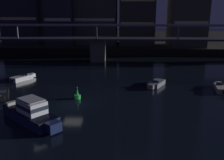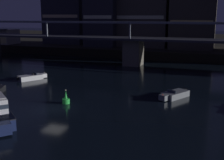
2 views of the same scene
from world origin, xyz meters
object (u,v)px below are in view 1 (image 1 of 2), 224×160
at_px(speedboat_near_right, 2,94).
at_px(speedboat_mid_center, 156,84).
at_px(river_bridge, 98,44).
at_px(speedboat_near_center, 221,88).
at_px(speedboat_mid_left, 23,78).
at_px(channel_buoy, 77,96).
at_px(cabin_cruiser_near_left, 31,113).

relative_size(speedboat_near_right, speedboat_mid_center, 1.03).
xyz_separation_m(river_bridge, speedboat_mid_center, (12.36, -23.09, -4.02)).
bearing_deg(speedboat_near_center, speedboat_mid_left, 172.16).
bearing_deg(speedboat_mid_left, river_bridge, 59.51).
xyz_separation_m(river_bridge, channel_buoy, (0.26, -30.28, -3.96)).
bearing_deg(speedboat_near_center, river_bridge, 131.89).
distance_m(cabin_cruiser_near_left, speedboat_mid_left, 19.88).
height_order(cabin_cruiser_near_left, channel_buoy, cabin_cruiser_near_left).
xyz_separation_m(cabin_cruiser_near_left, channel_buoy, (3.72, 7.96, -0.57)).
xyz_separation_m(cabin_cruiser_near_left, speedboat_near_right, (-7.62, 8.32, -0.64)).
bearing_deg(speedboat_near_center, cabin_cruiser_near_left, -152.96).
xyz_separation_m(speedboat_mid_left, channel_buoy, (12.21, -10.00, 0.06)).
bearing_deg(speedboat_near_center, channel_buoy, -166.67).
bearing_deg(channel_buoy, speedboat_mid_left, 140.70).
relative_size(cabin_cruiser_near_left, speedboat_near_center, 1.60).
bearing_deg(cabin_cruiser_near_left, channel_buoy, 64.96).
xyz_separation_m(speedboat_near_center, speedboat_near_right, (-33.52, -4.90, 0.00)).
height_order(speedboat_near_right, speedboat_mid_center, same).
distance_m(river_bridge, speedboat_mid_left, 23.88).
height_order(river_bridge, speedboat_mid_left, river_bridge).
distance_m(cabin_cruiser_near_left, channel_buoy, 8.81).
bearing_deg(river_bridge, speedboat_mid_center, -61.84).
relative_size(cabin_cruiser_near_left, speedboat_mid_left, 1.72).
bearing_deg(cabin_cruiser_near_left, speedboat_near_center, 27.04).
distance_m(speedboat_near_center, speedboat_mid_center, 10.27).
relative_size(river_bridge, speedboat_mid_center, 17.39).
distance_m(cabin_cruiser_near_left, speedboat_near_right, 11.30).
bearing_deg(speedboat_mid_left, speedboat_near_center, -7.84).
distance_m(river_bridge, speedboat_mid_center, 26.50).
height_order(speedboat_mid_center, channel_buoy, channel_buoy).
bearing_deg(speedboat_near_right, channel_buoy, -1.80).
bearing_deg(speedboat_mid_center, speedboat_near_center, -10.85).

